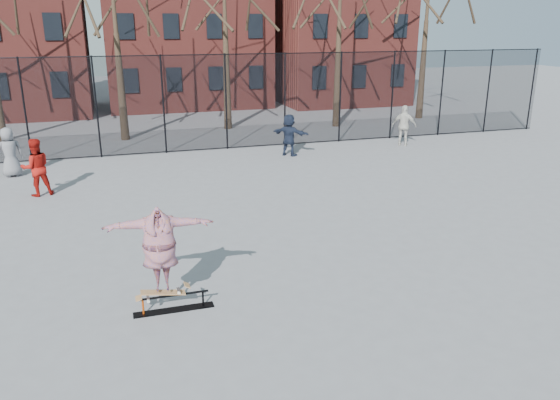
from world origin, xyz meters
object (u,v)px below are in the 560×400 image
object	(u,v)px
skate_rail	(174,304)
bystander_navy	(289,135)
bystander_grey	(10,152)
skateboard	(163,293)
skater	(160,251)
bystander_white	(404,126)
bystander_red	(36,167)

from	to	relation	value
skate_rail	bystander_navy	size ratio (longest dim) A/B	0.89
bystander_grey	skateboard	bearing A→B (deg)	91.38
skater	bystander_white	size ratio (longest dim) A/B	1.11
bystander_grey	bystander_navy	distance (m)	10.36
bystander_grey	bystander_red	bearing A→B (deg)	94.11
skater	bystander_grey	world-z (taller)	skater
skater	skateboard	bearing A→B (deg)	0.00
bystander_red	bystander_white	distance (m)	14.94
skater	bystander_grey	xyz separation A→B (m)	(-4.16, 11.25, -0.37)
bystander_white	bystander_grey	bearing A→B (deg)	36.97
skater	bystander_grey	size ratio (longest dim) A/B	1.13
bystander_grey	bystander_red	xyz separation A→B (m)	(1.14, -2.68, 0.03)
skate_rail	skater	xyz separation A→B (m)	(-0.18, 0.00, 1.11)
skate_rail	bystander_red	xyz separation A→B (m)	(-3.20, 8.57, 0.78)
skate_rail	skater	bearing A→B (deg)	180.00
bystander_white	skateboard	bearing A→B (deg)	80.61
bystander_white	bystander_navy	world-z (taller)	bystander_white
bystander_white	bystander_navy	distance (m)	5.40
bystander_red	bystander_white	world-z (taller)	bystander_red
skateboard	skater	bearing A→B (deg)	0.00
skate_rail	skateboard	xyz separation A→B (m)	(-0.18, 0.00, 0.25)
bystander_white	skater	bearing A→B (deg)	80.61
bystander_grey	bystander_navy	bearing A→B (deg)	162.06
skater	bystander_grey	bearing A→B (deg)	116.29
skateboard	skater	xyz separation A→B (m)	(0.00, 0.00, 0.86)
skateboard	bystander_grey	world-z (taller)	bystander_grey
bystander_red	bystander_white	xyz separation A→B (m)	(14.61, 3.13, -0.01)
skate_rail	bystander_red	distance (m)	9.18
skateboard	bystander_navy	world-z (taller)	bystander_navy
bystander_grey	bystander_white	xyz separation A→B (m)	(15.75, 0.45, 0.02)
skate_rail	bystander_red	world-z (taller)	bystander_red
bystander_grey	skater	bearing A→B (deg)	91.38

